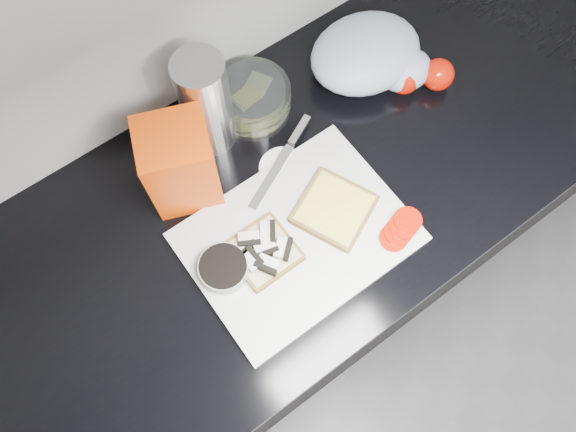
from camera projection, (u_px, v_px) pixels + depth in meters
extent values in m
cube|color=black|center=(317.00, 242.00, 1.54)|extent=(3.50, 0.60, 0.86)
cube|color=black|center=(327.00, 167.00, 1.13)|extent=(3.50, 0.64, 0.04)
cube|color=silver|center=(297.00, 237.00, 1.04)|extent=(0.40, 0.30, 0.01)
cube|color=beige|center=(264.00, 252.00, 1.02)|extent=(0.11, 0.11, 0.01)
cube|color=silver|center=(242.00, 246.00, 1.01)|extent=(0.04, 0.03, 0.01)
cube|color=black|center=(242.00, 246.00, 1.01)|extent=(0.04, 0.02, 0.02)
cube|color=silver|center=(249.00, 238.00, 1.01)|extent=(0.04, 0.04, 0.01)
cube|color=black|center=(249.00, 238.00, 1.01)|extent=(0.04, 0.03, 0.02)
cube|color=silver|center=(266.00, 233.00, 1.02)|extent=(0.04, 0.04, 0.01)
cube|color=black|center=(266.00, 233.00, 1.02)|extent=(0.03, 0.04, 0.02)
cube|color=silver|center=(250.00, 261.00, 0.99)|extent=(0.03, 0.04, 0.01)
cube|color=black|center=(250.00, 261.00, 0.99)|extent=(0.01, 0.04, 0.02)
cube|color=silver|center=(265.00, 248.00, 1.01)|extent=(0.04, 0.03, 0.01)
cube|color=black|center=(265.00, 248.00, 1.01)|extent=(0.04, 0.02, 0.02)
cube|color=silver|center=(282.00, 248.00, 1.00)|extent=(0.04, 0.04, 0.01)
cube|color=black|center=(282.00, 248.00, 1.00)|extent=(0.04, 0.03, 0.02)
cube|color=silver|center=(268.00, 263.00, 0.99)|extent=(0.04, 0.04, 0.01)
cube|color=black|center=(268.00, 263.00, 0.99)|extent=(0.03, 0.04, 0.02)
cube|color=beige|center=(334.00, 209.00, 1.05)|extent=(0.17, 0.17, 0.02)
cube|color=#FDE74A|center=(335.00, 207.00, 1.04)|extent=(0.15, 0.15, 0.00)
cylinder|color=#B81404|center=(393.00, 238.00, 1.03)|extent=(0.07, 0.07, 0.01)
cylinder|color=#B81404|center=(398.00, 232.00, 1.03)|extent=(0.07, 0.07, 0.01)
cylinder|color=#B81404|center=(403.00, 226.00, 1.03)|extent=(0.06, 0.06, 0.01)
cylinder|color=#B81404|center=(408.00, 220.00, 1.03)|extent=(0.05, 0.05, 0.01)
cube|color=silver|center=(272.00, 177.00, 1.08)|extent=(0.15, 0.08, 0.00)
cube|color=silver|center=(299.00, 130.00, 1.12)|extent=(0.07, 0.04, 0.01)
cylinder|color=#9DA3A2|center=(224.00, 270.00, 1.00)|extent=(0.09, 0.09, 0.04)
cylinder|color=black|center=(223.00, 267.00, 0.98)|extent=(0.09, 0.09, 0.01)
cylinder|color=white|center=(283.00, 168.00, 1.10)|extent=(0.11, 0.11, 0.01)
cylinder|color=silver|center=(252.00, 99.00, 1.13)|extent=(0.16, 0.16, 0.07)
cube|color=#FDE74A|center=(247.00, 104.00, 1.13)|extent=(0.05, 0.04, 0.04)
cube|color=#DEDE84|center=(258.00, 94.00, 1.15)|extent=(0.07, 0.06, 0.01)
cube|color=red|center=(180.00, 164.00, 1.00)|extent=(0.16, 0.15, 0.19)
cylinder|color=#B0B1B5|center=(206.00, 104.00, 1.03)|extent=(0.09, 0.09, 0.23)
ellipsoid|color=silver|center=(365.00, 53.00, 1.15)|extent=(0.26, 0.22, 0.10)
ellipsoid|color=silver|center=(405.00, 70.00, 1.15)|extent=(0.12, 0.11, 0.07)
sphere|color=#B81404|center=(404.00, 78.00, 1.14)|extent=(0.07, 0.07, 0.07)
sphere|color=#B81404|center=(438.00, 75.00, 1.15)|extent=(0.07, 0.07, 0.07)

